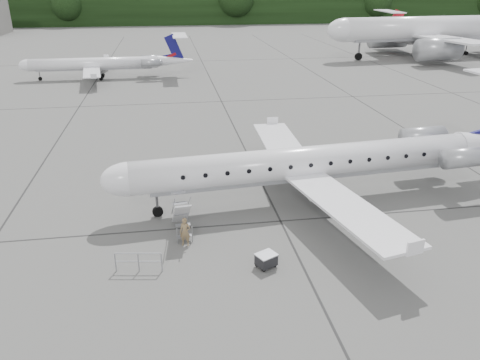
{
  "coord_description": "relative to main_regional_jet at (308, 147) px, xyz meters",
  "views": [
    {
      "loc": [
        -10.28,
        -20.45,
        12.88
      ],
      "look_at": [
        -6.51,
        3.83,
        2.3
      ],
      "focal_mm": 35.0,
      "sensor_mm": 36.0,
      "label": 1
    }
  ],
  "objects": [
    {
      "name": "ground",
      "position": [
        2.11,
        -5.36,
        -3.52
      ],
      "size": [
        320.0,
        320.0,
        0.0
      ],
      "primitive_type": "plane",
      "color": "#555553",
      "rests_on": "ground"
    },
    {
      "name": "treeline",
      "position": [
        2.11,
        124.64,
        0.48
      ],
      "size": [
        260.0,
        4.0,
        8.0
      ],
      "primitive_type": "cube",
      "color": "black",
      "rests_on": "ground"
    },
    {
      "name": "main_regional_jet",
      "position": [
        0.0,
        0.0,
        0.0
      ],
      "size": [
        29.19,
        22.26,
        7.04
      ],
      "primitive_type": null,
      "rotation": [
        0.0,
        0.0,
        0.09
      ],
      "color": "white",
      "rests_on": "ground"
    },
    {
      "name": "airstair",
      "position": [
        -7.86,
        -3.0,
        -2.42
      ],
      "size": [
        1.07,
        2.51,
        2.21
      ],
      "primitive_type": null,
      "rotation": [
        0.0,
        0.0,
        0.09
      ],
      "color": "white",
      "rests_on": "ground"
    },
    {
      "name": "passenger",
      "position": [
        -7.74,
        -4.37,
        -2.74
      ],
      "size": [
        0.64,
        0.5,
        1.56
      ],
      "primitive_type": "imported",
      "rotation": [
        0.0,
        0.0,
        -0.25
      ],
      "color": "olive",
      "rests_on": "ground"
    },
    {
      "name": "safety_railing",
      "position": [
        -10.05,
        -6.44,
        -3.02
      ],
      "size": [
        2.19,
        0.42,
        1.0
      ],
      "primitive_type": null,
      "rotation": [
        0.0,
        0.0,
        -0.16
      ],
      "color": "gray",
      "rests_on": "ground"
    },
    {
      "name": "baggage_cart",
      "position": [
        -3.97,
        -7.01,
        -3.13
      ],
      "size": [
        1.12,
        1.05,
        0.77
      ],
      "primitive_type": null,
      "rotation": [
        0.0,
        0.0,
        0.47
      ],
      "color": "black",
      "rests_on": "ground"
    },
    {
      "name": "bg_narrowbody",
      "position": [
        36.8,
        53.22,
        3.47
      ],
      "size": [
        41.05,
        31.02,
        13.99
      ],
      "primitive_type": null,
      "rotation": [
        0.0,
        0.0,
        0.08
      ],
      "color": "white",
      "rests_on": "ground"
    },
    {
      "name": "bg_regional_left",
      "position": [
        -18.03,
        42.33,
        -0.61
      ],
      "size": [
        22.38,
        16.22,
        5.83
      ],
      "primitive_type": null,
      "rotation": [
        0.0,
        0.0,
        0.01
      ],
      "color": "white",
      "rests_on": "ground"
    },
    {
      "name": "bg_regional_right",
      "position": [
        47.67,
        56.42,
        0.38
      ],
      "size": [
        31.36,
        23.76,
        7.79
      ],
      "primitive_type": null,
      "rotation": [
        0.0,
        0.0,
        3.06
      ],
      "color": "white",
      "rests_on": "ground"
    }
  ]
}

